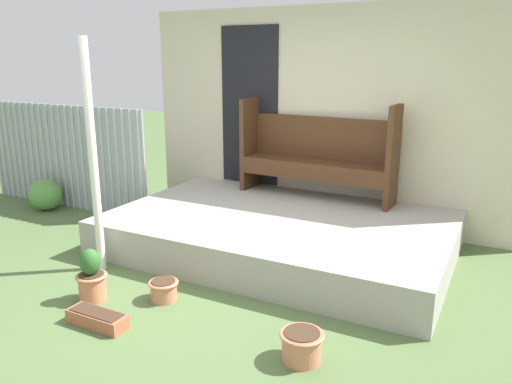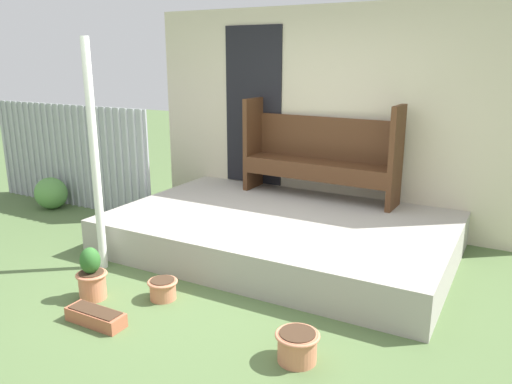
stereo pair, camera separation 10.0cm
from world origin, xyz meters
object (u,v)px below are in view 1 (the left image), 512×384
object	(u,v)px
support_post	(93,159)
shrub_by_fence	(45,194)
bench	(317,151)
planter_box_rect	(97,319)
flower_pot_middle	(164,289)
flower_pot_right	(302,345)
flower_pot_left	(92,278)

from	to	relation	value
support_post	shrub_by_fence	size ratio (longest dim) A/B	4.79
bench	planter_box_rect	size ratio (longest dim) A/B	3.76
planter_box_rect	shrub_by_fence	size ratio (longest dim) A/B	1.10
bench	shrub_by_fence	world-z (taller)	bench
flower_pot_middle	flower_pot_right	distance (m)	1.41
flower_pot_left	planter_box_rect	xyz separation A→B (m)	(0.34, -0.30, -0.14)
support_post	shrub_by_fence	distance (m)	2.52
flower_pot_left	shrub_by_fence	distance (m)	2.99
support_post	flower_pot_middle	xyz separation A→B (m)	(0.95, -0.25, -1.00)
flower_pot_left	flower_pot_middle	size ratio (longest dim) A/B	1.78
flower_pot_middle	flower_pot_right	size ratio (longest dim) A/B	0.84
shrub_by_fence	bench	bearing A→B (deg)	16.97
planter_box_rect	flower_pot_middle	bearing A→B (deg)	71.55
flower_pot_left	flower_pot_middle	bearing A→B (deg)	27.62
shrub_by_fence	planter_box_rect	bearing A→B (deg)	-34.36
bench	flower_pot_right	bearing A→B (deg)	-68.67
bench	planter_box_rect	world-z (taller)	bench
support_post	planter_box_rect	xyz separation A→B (m)	(0.75, -0.83, -1.04)
support_post	flower_pot_right	size ratio (longest dim) A/B	7.10
bench	flower_pot_right	distance (m)	2.97
bench	flower_pot_middle	distance (m)	2.60
support_post	shrub_by_fence	bearing A→B (deg)	151.94
bench	flower_pot_left	world-z (taller)	bench
support_post	flower_pot_left	world-z (taller)	support_post
flower_pot_right	shrub_by_fence	distance (m)	4.71
flower_pot_right	planter_box_rect	bearing A→B (deg)	-169.04
flower_pot_middle	planter_box_rect	bearing A→B (deg)	-108.45
bench	shrub_by_fence	size ratio (longest dim) A/B	4.13
support_post	shrub_by_fence	world-z (taller)	support_post
support_post	flower_pot_left	distance (m)	1.12
flower_pot_right	flower_pot_middle	bearing A→B (deg)	168.74
flower_pot_middle	planter_box_rect	xyz separation A→B (m)	(-0.19, -0.58, -0.04)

